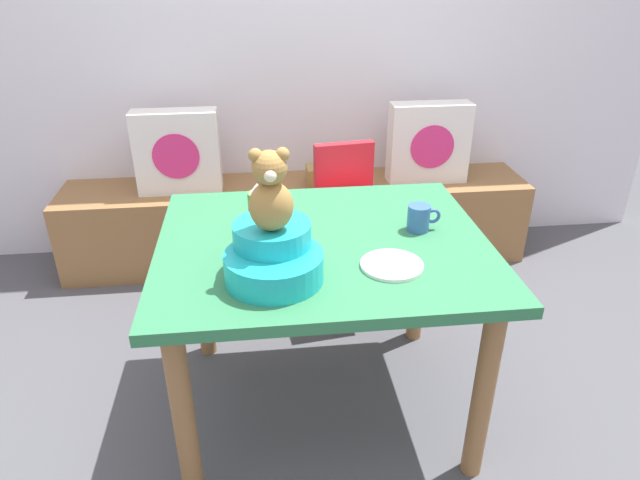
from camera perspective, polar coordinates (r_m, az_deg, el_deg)
The scene contains 13 objects.
ground_plane at distance 2.37m, azimuth 0.29°, elevation -16.09°, with size 8.00×8.00×0.00m, color #4C4C51.
back_wall at distance 3.23m, azimuth -3.06°, elevation 21.45°, with size 4.40×0.10×2.60m, color silver.
window_bench at distance 3.26m, azimuth -2.28°, elevation 1.90°, with size 2.60×0.44×0.46m, color olive.
pillow_floral_left at distance 3.10m, azimuth -14.24°, elevation 8.63°, with size 0.44×0.15×0.44m.
pillow_floral_right at distance 3.21m, azimuth 10.93°, elevation 9.63°, with size 0.44×0.15×0.44m.
book_stack at distance 3.17m, azimuth 0.46°, elevation 6.62°, with size 0.20×0.14×0.10m, color olive.
dining_table at distance 1.99m, azimuth 0.33°, elevation -2.82°, with size 1.14×0.95×0.74m.
highchair at distance 2.77m, azimuth 3.10°, elevation 3.70°, with size 0.36×0.48×0.79m.
infant_seat_teal at distance 1.70m, azimuth -4.75°, elevation -1.60°, with size 0.30×0.33×0.16m.
teddy_bear at distance 1.61m, azimuth -5.03°, elevation 4.81°, with size 0.13×0.12×0.25m.
ketchup_bottle at distance 1.97m, azimuth -6.27°, elevation 3.09°, with size 0.07×0.07×0.18m.
coffee_mug at distance 2.02m, azimuth 10.03°, elevation 2.22°, with size 0.12×0.08×0.09m.
dinner_plate_near at distance 1.79m, azimuth 7.29°, elevation -2.54°, with size 0.20×0.20×0.01m, color white.
Camera 1 is at (-0.21, -1.71, 1.64)m, focal length 31.59 mm.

